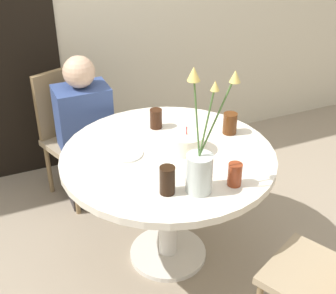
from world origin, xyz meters
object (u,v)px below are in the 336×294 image
at_px(drink_glass_0, 230,123).
at_px(chair_near_front, 72,128).
at_px(person_boy, 86,137).
at_px(drink_glass_1, 156,119).
at_px(flower_vase, 200,163).
at_px(drink_glass_2, 235,174).
at_px(birthday_cake, 186,142).
at_px(drink_glass_3, 167,180).
at_px(side_plate, 126,154).
at_px(chair_left_flank, 334,272).

bearing_deg(drink_glass_0, chair_near_front, 131.37).
bearing_deg(person_boy, drink_glass_1, -54.77).
xyz_separation_m(flower_vase, drink_glass_2, (0.18, -0.02, -0.09)).
height_order(birthday_cake, drink_glass_3, birthday_cake).
height_order(flower_vase, side_plate, flower_vase).
xyz_separation_m(drink_glass_1, person_boy, (-0.32, 0.45, -0.28)).
distance_m(drink_glass_0, drink_glass_2, 0.51).
height_order(side_plate, drink_glass_0, drink_glass_0).
distance_m(chair_near_front, drink_glass_2, 1.41).
distance_m(flower_vase, person_boy, 1.20).
xyz_separation_m(chair_near_front, person_boy, (0.05, -0.15, -0.00)).
bearing_deg(drink_glass_2, flower_vase, 172.05).
height_order(drink_glass_2, drink_glass_3, drink_glass_3).
distance_m(chair_left_flank, side_plate, 1.15).
bearing_deg(birthday_cake, chair_left_flank, -69.71).
xyz_separation_m(flower_vase, drink_glass_1, (0.05, 0.66, -0.09)).
height_order(chair_near_front, flower_vase, flower_vase).
distance_m(chair_near_front, drink_glass_3, 1.27).
bearing_deg(birthday_cake, drink_glass_0, 14.16).
bearing_deg(drink_glass_1, flower_vase, -94.55).
height_order(drink_glass_0, drink_glass_1, drink_glass_0).
distance_m(chair_near_front, flower_vase, 1.35).
xyz_separation_m(birthday_cake, side_plate, (-0.31, 0.08, -0.04)).
distance_m(chair_near_front, side_plate, 0.86).
relative_size(side_plate, person_boy, 0.17).
bearing_deg(drink_glass_1, side_plate, -139.69).
relative_size(chair_left_flank, flower_vase, 1.47).
distance_m(chair_near_front, chair_left_flank, 1.91).
bearing_deg(drink_glass_3, flower_vase, -16.79).
bearing_deg(side_plate, chair_left_flank, -56.35).
distance_m(flower_vase, drink_glass_0, 0.60).
bearing_deg(side_plate, drink_glass_2, -50.32).
distance_m(side_plate, drink_glass_1, 0.34).
height_order(flower_vase, drink_glass_2, flower_vase).
relative_size(chair_left_flank, drink_glass_3, 6.42).
relative_size(drink_glass_0, drink_glass_3, 0.88).
distance_m(side_plate, person_boy, 0.72).
bearing_deg(person_boy, drink_glass_0, -45.09).
bearing_deg(chair_left_flank, chair_near_front, -93.12).
relative_size(drink_glass_1, drink_glass_3, 0.83).
distance_m(birthday_cake, side_plate, 0.32).
distance_m(drink_glass_1, drink_glass_3, 0.64).
distance_m(chair_left_flank, flower_vase, 0.75).
relative_size(birthday_cake, side_plate, 1.09).
bearing_deg(drink_glass_2, birthday_cake, 101.03).
height_order(chair_left_flank, drink_glass_3, chair_left_flank).
bearing_deg(drink_glass_1, drink_glass_2, -79.75).
height_order(chair_near_front, drink_glass_1, chair_near_front).
relative_size(chair_near_front, birthday_cake, 4.68).
distance_m(drink_glass_1, person_boy, 0.62).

